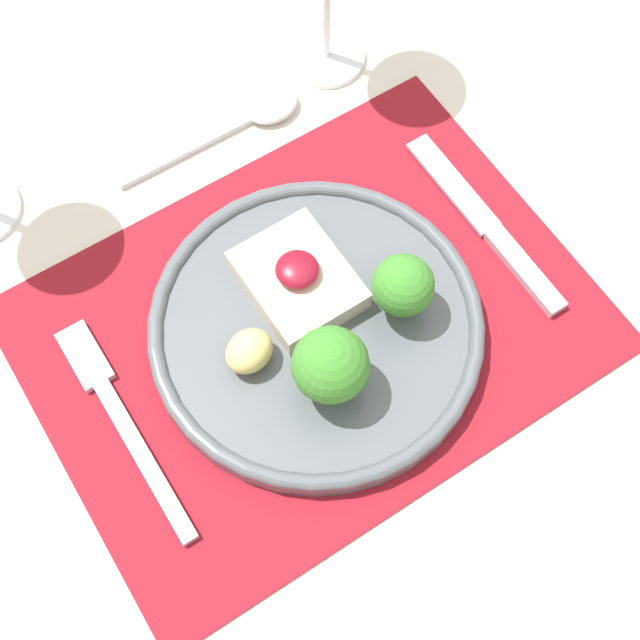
{
  "coord_description": "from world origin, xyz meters",
  "views": [
    {
      "loc": [
        -0.15,
        -0.24,
        1.37
      ],
      "look_at": [
        0.0,
        -0.01,
        0.78
      ],
      "focal_mm": 50.0,
      "sensor_mm": 36.0,
      "label": 1
    }
  ],
  "objects_px": {
    "knife": "(494,234)",
    "spoon": "(250,116)",
    "fork": "(118,413)",
    "dinner_plate": "(322,323)"
  },
  "relations": [
    {
      "from": "dinner_plate",
      "to": "fork",
      "type": "relative_size",
      "value": 1.33
    },
    {
      "from": "fork",
      "to": "knife",
      "type": "distance_m",
      "value": 0.32
    },
    {
      "from": "fork",
      "to": "spoon",
      "type": "xyz_separation_m",
      "value": [
        0.22,
        0.18,
        -0.0
      ]
    },
    {
      "from": "dinner_plate",
      "to": "spoon",
      "type": "distance_m",
      "value": 0.21
    },
    {
      "from": "knife",
      "to": "spoon",
      "type": "distance_m",
      "value": 0.23
    },
    {
      "from": "dinner_plate",
      "to": "spoon",
      "type": "xyz_separation_m",
      "value": [
        0.06,
        0.2,
        -0.01
      ]
    },
    {
      "from": "fork",
      "to": "dinner_plate",
      "type": "bearing_deg",
      "value": -7.85
    },
    {
      "from": "dinner_plate",
      "to": "fork",
      "type": "height_order",
      "value": "dinner_plate"
    },
    {
      "from": "fork",
      "to": "knife",
      "type": "xyz_separation_m",
      "value": [
        0.32,
        -0.03,
        0.0
      ]
    },
    {
      "from": "knife",
      "to": "spoon",
      "type": "bearing_deg",
      "value": 115.21
    }
  ]
}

